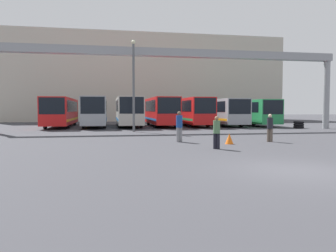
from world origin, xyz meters
The scene contains 16 objects.
ground_plane centered at (0.00, 0.00, 0.00)m, with size 200.00×200.00×0.00m, color #38383D.
building_backdrop centered at (0.00, 48.26, 7.04)m, with size 46.76×12.00×14.07m.
overhead_gantry centered at (0.00, 19.76, 6.19)m, with size 31.29×0.80×7.32m.
bus_slot_0 centered at (-10.89, 27.88, 1.79)m, with size 2.51×11.87×3.11m.
bus_slot_1 centered at (-7.26, 27.85, 1.84)m, with size 2.44×11.82×3.19m.
bus_slot_2 centered at (-3.63, 27.12, 1.85)m, with size 2.54×10.34×3.21m.
bus_slot_3 centered at (0.00, 27.12, 1.83)m, with size 2.53×10.35×3.18m.
bus_slot_4 centered at (3.63, 27.74, 1.83)m, with size 2.45×11.58×3.16m.
bus_slot_5 centered at (7.26, 27.04, 1.76)m, with size 2.59×10.20×3.06m.
bus_slot_6 centered at (10.89, 27.75, 1.72)m, with size 2.45×11.61×2.98m.
pedestrian_near_center centered at (3.59, 8.68, 0.87)m, with size 0.34×0.34×1.64m.
pedestrian_mid_left centered at (-1.71, 9.55, 0.96)m, with size 0.38×0.38×1.81m.
pedestrian_far_center centered at (-0.65, 5.90, 0.85)m, with size 0.33×0.33×1.59m.
traffic_cone centered at (0.77, 7.91, 0.29)m, with size 0.47×0.47×0.58m.
tire_stack centered at (13.22, 21.03, 0.36)m, with size 1.04×1.04×0.72m.
lamp_post centered at (-3.69, 18.76, 4.24)m, with size 0.36×0.36×7.76m.
Camera 1 is at (-5.81, -9.26, 1.93)m, focal length 35.00 mm.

